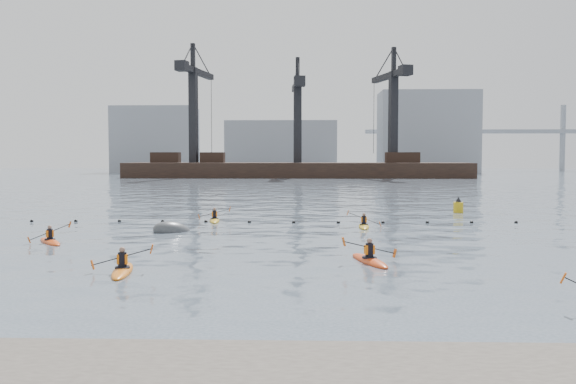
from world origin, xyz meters
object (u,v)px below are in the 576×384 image
Objects in this scene: kayaker_0 at (122,269)px; kayaker_2 at (50,241)px; kayaker_5 at (215,220)px; nav_buoy at (458,207)px; kayaker_3 at (364,226)px; mooring_buoy at (172,232)px; kayaker_4 at (369,259)px.

kayaker_2 is at bearing 118.33° from kayaker_0.
kayaker_5 is (0.78, 18.62, -0.01)m from kayaker_0.
kayaker_5 is 2.39× the size of nav_buoy.
kayaker_3 is 10.53m from kayaker_5.
kayaker_5 is at bearing 74.55° from mooring_buoy.
kayaker_2 is (-6.22, 7.91, -0.01)m from kayaker_0.
kayaker_2 reaches higher than mooring_buoy.
nav_buoy is (19.29, 25.66, 0.32)m from kayaker_0.
kayaker_5 is at bearing -159.19° from nav_buoy.
kayaker_0 is 32.10m from nav_buoy.
mooring_buoy is (-0.87, 12.68, -0.11)m from kayaker_0.
kayaker_3 is at bearing 45.09° from kayaker_0.
kayaker_4 is at bearing 4.81° from kayaker_0.
kayaker_0 reaches higher than kayaker_5.
nav_buoy is (8.49, 10.28, 0.33)m from kayaker_3.
kayaker_3 reaches higher than mooring_buoy.
kayaker_3 is at bearing 13.03° from mooring_buoy.
mooring_buoy is (5.35, 4.76, -0.10)m from kayaker_2.
kayaker_0 is 2.53× the size of nav_buoy.
kayaker_5 is 1.41× the size of mooring_buoy.
nav_buoy is at bearing 32.78° from mooring_buoy.
kayaker_3 is 11.97m from mooring_buoy.
kayaker_3 is (17.02, 7.46, -0.00)m from kayaker_2.
nav_buoy is at bearing -128.25° from kayaker_4.
nav_buoy is at bearing -1.59° from kayaker_2.
kayaker_4 is 1.54× the size of mooring_buoy.
kayaker_2 is 0.80× the size of kayaker_4.
kayaker_3 is (10.80, 15.38, -0.01)m from kayaker_0.
kayaker_4 is at bearing -43.40° from mooring_buoy.
kayaker_2 is 16.91m from kayaker_4.
kayaker_2 is 0.88× the size of kayaker_5.
kayaker_4 reaches higher than mooring_buoy.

